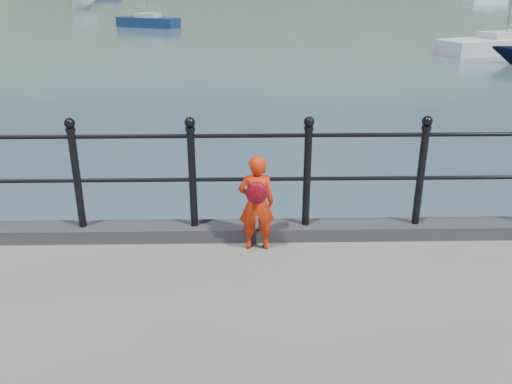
{
  "coord_description": "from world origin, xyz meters",
  "views": [
    {
      "loc": [
        -0.05,
        -5.46,
        3.68
      ],
      "look_at": [
        0.06,
        -0.2,
        1.55
      ],
      "focal_mm": 38.0,
      "sensor_mm": 36.0,
      "label": 1
    }
  ],
  "objects_px": {
    "railing": "(250,166)",
    "child": "(256,203)",
    "launch_white": "(82,0)",
    "sailboat_far": "(486,2)",
    "sailboat_port": "(148,22)",
    "sailboat_near": "(504,45)"
  },
  "relations": [
    {
      "from": "railing",
      "to": "child",
      "type": "bearing_deg",
      "value": -76.26
    },
    {
      "from": "launch_white",
      "to": "sailboat_far",
      "type": "bearing_deg",
      "value": 28.45
    },
    {
      "from": "railing",
      "to": "sailboat_port",
      "type": "height_order",
      "value": "sailboat_port"
    },
    {
      "from": "sailboat_near",
      "to": "sailboat_port",
      "type": "bearing_deg",
      "value": 123.84
    },
    {
      "from": "child",
      "to": "railing",
      "type": "bearing_deg",
      "value": -79.27
    },
    {
      "from": "railing",
      "to": "sailboat_port",
      "type": "bearing_deg",
      "value": 101.01
    },
    {
      "from": "railing",
      "to": "launch_white",
      "type": "bearing_deg",
      "value": 107.1
    },
    {
      "from": "railing",
      "to": "sailboat_near",
      "type": "height_order",
      "value": "sailboat_near"
    },
    {
      "from": "railing",
      "to": "sailboat_far",
      "type": "height_order",
      "value": "sailboat_far"
    },
    {
      "from": "child",
      "to": "sailboat_far",
      "type": "height_order",
      "value": "sailboat_far"
    },
    {
      "from": "child",
      "to": "sailboat_port",
      "type": "bearing_deg",
      "value": -81.97
    },
    {
      "from": "launch_white",
      "to": "sailboat_near",
      "type": "xyz_separation_m",
      "value": [
        30.24,
        -34.16,
        -0.65
      ]
    },
    {
      "from": "child",
      "to": "launch_white",
      "type": "relative_size",
      "value": 0.2
    },
    {
      "from": "sailboat_port",
      "to": "sailboat_far",
      "type": "height_order",
      "value": "sailboat_far"
    },
    {
      "from": "sailboat_near",
      "to": "railing",
      "type": "bearing_deg",
      "value": -141.61
    },
    {
      "from": "railing",
      "to": "child",
      "type": "distance_m",
      "value": 0.4
    },
    {
      "from": "sailboat_port",
      "to": "sailboat_near",
      "type": "height_order",
      "value": "sailboat_near"
    },
    {
      "from": "sailboat_port",
      "to": "sailboat_near",
      "type": "xyz_separation_m",
      "value": [
        19.93,
        -13.86,
        -0.0
      ]
    },
    {
      "from": "railing",
      "to": "launch_white",
      "type": "height_order",
      "value": "railing"
    },
    {
      "from": "child",
      "to": "sailboat_port",
      "type": "relative_size",
      "value": 0.15
    },
    {
      "from": "sailboat_far",
      "to": "sailboat_near",
      "type": "distance_m",
      "value": 47.57
    },
    {
      "from": "child",
      "to": "sailboat_near",
      "type": "distance_m",
      "value": 25.85
    }
  ]
}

